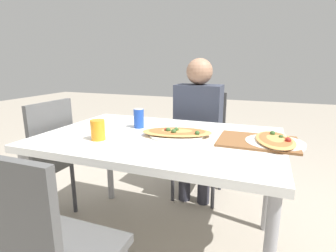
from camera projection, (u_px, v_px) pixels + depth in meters
ground_plane at (161, 244)px, 1.70m from camera, size 14.00×14.00×0.00m
dining_table at (160, 146)px, 1.54m from camera, size 1.36×0.91×0.73m
chair_far_seated at (201, 139)px, 2.28m from camera, size 0.40×0.40×0.90m
chair_side_left at (42, 157)px, 1.83m from camera, size 0.40×0.40×0.90m
person_seated at (198, 120)px, 2.13m from camera, size 0.37×0.24×1.18m
pizza_main at (177, 133)px, 1.51m from camera, size 0.44×0.31×0.05m
soda_can at (139, 118)px, 1.70m from camera, size 0.07×0.07×0.12m
drink_glass at (98, 130)px, 1.43m from camera, size 0.08×0.08×0.11m
serving_tray at (257, 141)px, 1.40m from camera, size 0.41×0.31×0.01m
pizza_second at (275, 141)px, 1.36m from camera, size 0.30×0.37×0.05m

